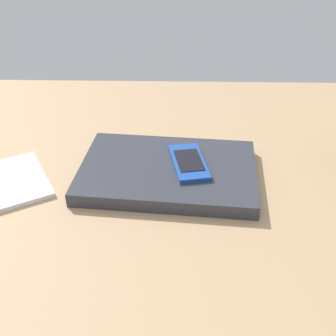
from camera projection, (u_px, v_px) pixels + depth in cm
name	position (u px, v px, depth cm)	size (l,w,h in cm)	color
desk_surface	(132.00, 166.00, 82.49)	(120.00, 80.00, 3.00)	tan
laptop_closed	(168.00, 171.00, 75.87)	(31.28, 21.06, 2.50)	#33353D
cell_phone_on_laptop	(189.00, 162.00, 75.33)	(7.67, 12.56, 0.95)	#1E479E
notepad	(1.00, 184.00, 74.01)	(15.31, 15.43, 0.80)	white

